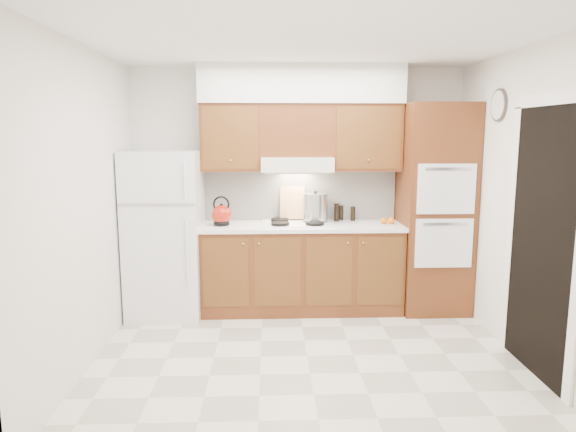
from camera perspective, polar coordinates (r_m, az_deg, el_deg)
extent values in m
plane|color=beige|center=(4.58, 2.14, -15.26)|extent=(3.60, 3.60, 0.00)
plane|color=white|center=(4.23, 2.36, 18.76)|extent=(3.60, 3.60, 0.00)
cube|color=white|center=(5.70, 1.09, 3.17)|extent=(3.60, 0.02, 2.60)
cube|color=white|center=(4.45, -21.52, 0.86)|extent=(0.02, 3.00, 2.60)
cube|color=white|center=(4.71, 24.66, 1.08)|extent=(0.02, 3.00, 2.60)
cube|color=white|center=(5.51, -13.47, -1.92)|extent=(0.75, 0.72, 1.72)
cube|color=brown|center=(5.56, 1.50, -5.90)|extent=(2.11, 0.60, 0.90)
cube|color=white|center=(5.45, 1.53, -1.14)|extent=(2.13, 0.62, 0.04)
cube|color=white|center=(5.69, 1.35, 2.36)|extent=(2.11, 0.03, 0.56)
cube|color=brown|center=(5.67, 15.96, 0.76)|extent=(0.70, 0.65, 2.20)
cube|color=brown|center=(5.51, -6.32, 8.64)|extent=(0.63, 0.33, 0.70)
cube|color=brown|center=(5.59, 8.63, 8.60)|extent=(0.73, 0.33, 0.70)
cube|color=silver|center=(5.45, 0.97, 5.80)|extent=(0.75, 0.45, 0.15)
cube|color=brown|center=(5.50, 0.95, 9.48)|extent=(0.75, 0.33, 0.55)
cube|color=silver|center=(5.51, 1.51, 14.42)|extent=(2.13, 0.36, 0.40)
cube|color=white|center=(5.46, 0.99, -0.84)|extent=(0.74, 0.50, 0.01)
cube|color=black|center=(4.44, 26.33, -2.77)|extent=(0.02, 0.90, 2.10)
cylinder|color=#3F3833|center=(5.17, 22.37, 11.33)|extent=(0.02, 0.30, 0.30)
sphere|color=#9C180B|center=(5.41, -7.41, 0.13)|extent=(0.21, 0.21, 0.20)
cube|color=tan|center=(5.64, 0.49, 1.48)|extent=(0.28, 0.11, 0.36)
cylinder|color=#B9BABE|center=(5.53, 3.05, 1.00)|extent=(0.35, 0.35, 0.28)
cylinder|color=black|center=(5.65, 5.43, 0.42)|extent=(0.06, 0.06, 0.20)
cylinder|color=black|center=(5.70, 7.23, 0.26)|extent=(0.06, 0.06, 0.16)
cylinder|color=black|center=(5.73, 5.87, 0.37)|extent=(0.08, 0.08, 0.17)
sphere|color=orange|center=(5.57, 11.40, -0.52)|extent=(0.09, 0.09, 0.07)
sphere|color=orange|center=(5.55, 10.59, -0.52)|extent=(0.09, 0.09, 0.07)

